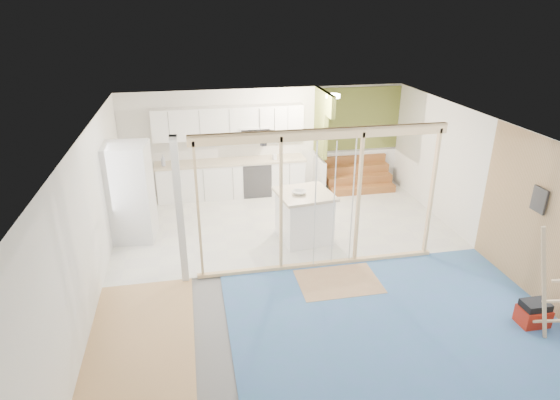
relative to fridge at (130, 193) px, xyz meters
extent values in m
cube|color=slate|center=(3.10, -1.83, -1.00)|extent=(7.00, 8.00, 0.01)
cube|color=white|center=(3.10, -1.83, 1.60)|extent=(7.00, 8.00, 0.01)
cube|color=white|center=(3.10, 2.17, 0.30)|extent=(7.00, 0.01, 2.60)
cube|color=white|center=(3.10, -5.83, 0.30)|extent=(7.00, 0.01, 2.60)
cube|color=white|center=(-0.40, -1.83, 0.30)|extent=(0.01, 8.00, 2.60)
cube|color=white|center=(6.60, -1.83, 0.30)|extent=(0.01, 8.00, 2.60)
cube|color=silver|center=(3.10, 0.17, -0.99)|extent=(7.00, 4.00, 0.02)
cube|color=#4663AA|center=(4.10, -3.83, -0.99)|extent=(5.00, 4.00, 0.02)
cube|color=tan|center=(0.35, -3.83, -0.99)|extent=(1.50, 4.00, 0.02)
cube|color=tan|center=(3.60, -2.43, -0.98)|extent=(1.40, 1.00, 0.01)
cube|color=#E8BE8E|center=(3.40, -1.83, 1.50)|extent=(4.40, 0.09, 0.18)
cube|color=#E8BE8E|center=(3.40, -1.83, -0.95)|extent=(4.40, 0.09, 0.06)
cube|color=silver|center=(1.00, -1.83, 0.30)|extent=(0.12, 0.14, 2.60)
cube|color=#E8BE8E|center=(1.30, -1.83, 0.30)|extent=(0.04, 0.09, 2.40)
cube|color=#E8BE8E|center=(2.70, -1.83, 0.30)|extent=(0.05, 0.09, 2.40)
cube|color=#E8BE8E|center=(4.10, -1.83, 0.30)|extent=(0.04, 0.09, 2.40)
cube|color=#E8BE8E|center=(5.50, -1.83, 0.30)|extent=(0.04, 0.09, 2.40)
cylinder|color=silver|center=(3.30, -1.86, 0.22)|extent=(0.02, 0.02, 2.35)
cylinder|color=silver|center=(4.00, -1.81, 0.22)|extent=(0.02, 0.02, 2.35)
cylinder|color=silver|center=(3.65, -1.83, 0.22)|extent=(0.02, 0.02, 2.35)
cube|color=white|center=(2.20, 1.87, -0.56)|extent=(3.60, 0.60, 0.88)
cube|color=beige|center=(2.20, 1.87, -0.09)|extent=(3.66, 0.64, 0.05)
cube|color=white|center=(-0.10, 0.77, -0.56)|extent=(0.60, 1.60, 0.88)
cube|color=beige|center=(-0.10, 0.77, -0.09)|extent=(0.64, 1.64, 0.05)
cube|color=white|center=(2.20, 1.99, 0.85)|extent=(3.60, 0.34, 0.75)
cube|color=white|center=(2.80, 1.95, 0.55)|extent=(0.72, 0.38, 0.36)
cube|color=black|center=(2.80, 1.76, 0.55)|extent=(0.68, 0.02, 0.30)
cube|color=olive|center=(4.40, 1.72, 0.80)|extent=(0.10, 0.90, 1.60)
cube|color=white|center=(4.40, 1.72, -0.55)|extent=(0.10, 0.90, 0.90)
cube|color=olive|center=(4.40, 1.02, 1.35)|extent=(0.10, 0.50, 0.50)
cube|color=olive|center=(5.50, 2.14, 0.75)|extent=(2.20, 0.04, 1.60)
cube|color=white|center=(5.50, 2.14, -0.55)|extent=(2.20, 0.04, 0.90)
cube|color=brown|center=(5.45, 1.37, -0.90)|extent=(1.70, 0.26, 0.20)
cube|color=brown|center=(5.45, 1.63, -0.70)|extent=(1.70, 0.26, 0.20)
cube|color=brown|center=(5.45, 1.89, -0.50)|extent=(1.70, 0.26, 0.20)
cube|color=brown|center=(5.45, 2.15, -0.30)|extent=(1.70, 0.26, 0.20)
torus|color=black|center=(2.80, 0.07, 1.05)|extent=(0.52, 0.52, 0.02)
cylinder|color=black|center=(2.65, 0.07, 1.30)|extent=(0.01, 0.01, 0.50)
cylinder|color=black|center=(2.95, 0.07, 1.30)|extent=(0.01, 0.01, 0.50)
cylinder|color=#35363A|center=(2.70, -0.03, 0.90)|extent=(0.14, 0.14, 0.14)
cylinder|color=#35363A|center=(2.92, 0.17, 0.92)|extent=(0.12, 0.12, 0.12)
cube|color=#35363A|center=(6.53, -3.23, 0.65)|extent=(0.04, 0.30, 0.40)
cylinder|color=#FFEABF|center=(4.50, 1.17, 1.54)|extent=(0.32, 0.32, 0.08)
cube|color=silver|center=(-0.01, 0.00, 0.00)|extent=(0.94, 0.91, 1.99)
cube|color=#35363A|center=(0.41, 0.00, 0.00)|extent=(0.09, 0.80, 1.95)
cube|color=white|center=(3.39, -0.73, -0.52)|extent=(1.05, 1.05, 0.95)
cube|color=beige|center=(3.39, -0.73, 0.00)|extent=(1.17, 1.17, 0.06)
imported|color=silver|center=(3.27, -0.77, 0.06)|extent=(0.35, 0.35, 0.07)
imported|color=#A8ABBB|center=(0.60, 1.77, 0.07)|extent=(0.12, 0.12, 0.28)
imported|color=white|center=(3.25, 1.75, 0.04)|extent=(0.11, 0.11, 0.21)
cube|color=maroon|center=(6.10, -4.10, -0.85)|extent=(0.43, 0.32, 0.30)
cube|color=black|center=(6.10, -4.10, -0.65)|extent=(0.39, 0.28, 0.11)
cube|color=tan|center=(5.90, -4.35, -0.11)|extent=(0.40, 0.21, 1.75)
cube|color=tan|center=(6.15, -4.35, -0.76)|extent=(0.40, 0.21, 0.12)
cube|color=tan|center=(6.22, -4.35, -0.42)|extent=(0.40, 0.21, 0.12)
camera|label=1|loc=(1.25, -9.02, 3.49)|focal=30.00mm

